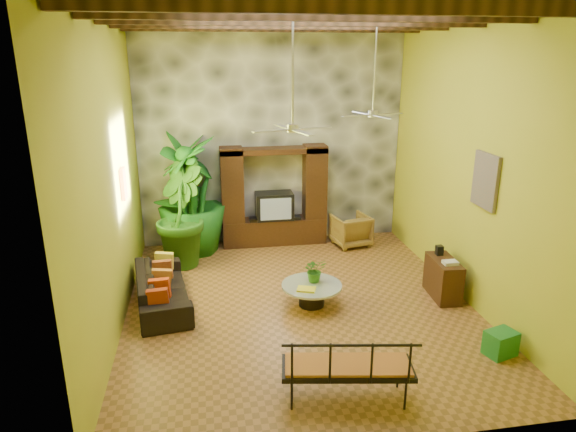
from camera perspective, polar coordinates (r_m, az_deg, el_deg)
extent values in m
plane|color=brown|center=(9.29, 1.26, -9.82)|extent=(7.00, 7.00, 0.00)
cube|color=silver|center=(8.25, 1.51, 22.63)|extent=(6.00, 7.00, 0.02)
cube|color=#ADB428|center=(11.82, -1.86, 9.03)|extent=(6.00, 0.02, 5.00)
cube|color=#ADB428|center=(8.40, -19.22, 4.40)|extent=(0.02, 7.00, 5.00)
cube|color=#ADB428|center=(9.45, 19.63, 5.76)|extent=(0.02, 7.00, 5.00)
cube|color=#3F4047|center=(11.76, -1.82, 8.98)|extent=(5.98, 0.10, 4.98)
cube|color=#3F2714|center=(5.71, 6.88, 22.44)|extent=(5.95, 0.16, 0.22)
cube|color=#3F2714|center=(6.97, 3.69, 21.67)|extent=(5.95, 0.16, 0.22)
cube|color=#3F2714|center=(8.24, 1.50, 21.11)|extent=(5.95, 0.16, 0.22)
cube|color=#3F2714|center=(9.52, -0.10, 20.67)|extent=(5.95, 0.16, 0.22)
cube|color=#3F2714|center=(10.80, -1.30, 20.33)|extent=(5.95, 0.16, 0.22)
cube|color=black|center=(12.01, -1.53, -1.66)|extent=(2.40, 0.50, 0.60)
cube|color=black|center=(11.63, -6.21, 2.74)|extent=(0.50, 0.48, 2.00)
cube|color=black|center=(11.88, 2.98, 3.14)|extent=(0.50, 0.48, 2.00)
cube|color=black|center=(11.52, -1.61, 7.28)|extent=(2.40, 0.48, 0.12)
cube|color=black|center=(11.80, -1.54, 1.14)|extent=(0.85, 0.52, 0.62)
cube|color=#8C99A8|center=(11.55, -1.35, 0.76)|extent=(0.70, 0.02, 0.50)
cylinder|color=#B6B5BB|center=(7.80, 0.54, 16.30)|extent=(0.04, 0.04, 1.80)
cylinder|color=#B6B5BB|center=(7.87, 0.52, 9.74)|extent=(0.18, 0.18, 0.12)
cube|color=#B6B5BB|center=(8.03, 2.88, 9.73)|extent=(0.58, 0.26, 0.01)
cube|color=#B6B5BB|center=(8.20, -0.56, 9.92)|extent=(0.26, 0.58, 0.01)
cube|color=#B6B5BB|center=(7.73, -1.93, 9.43)|extent=(0.58, 0.26, 0.01)
cube|color=#B6B5BB|center=(7.56, 1.69, 9.23)|extent=(0.26, 0.58, 0.01)
cylinder|color=#B6B5BB|center=(9.80, 9.67, 16.38)|extent=(0.04, 0.04, 1.80)
cylinder|color=#B6B5BB|center=(9.86, 9.39, 11.15)|extent=(0.18, 0.18, 0.12)
cube|color=#B6B5BB|center=(10.07, 11.13, 11.07)|extent=(0.58, 0.26, 0.01)
cube|color=#B6B5BB|center=(10.16, 8.25, 11.28)|extent=(0.26, 0.58, 0.01)
cube|color=#B6B5BB|center=(9.67, 7.58, 10.98)|extent=(0.58, 0.26, 0.01)
cube|color=#B6B5BB|center=(9.57, 10.60, 10.76)|extent=(0.26, 0.58, 0.01)
cube|color=#BF8F16|center=(9.44, -17.81, 3.44)|extent=(0.06, 0.32, 0.55)
cube|color=#276791|center=(8.97, 21.09, 3.68)|extent=(0.06, 0.70, 0.90)
imported|color=black|center=(9.43, -13.82, -7.78)|extent=(1.14, 2.26, 0.63)
imported|color=brown|center=(11.96, 6.97, -1.55)|extent=(0.92, 0.94, 0.73)
imported|color=#1A651E|center=(11.62, -11.10, 2.69)|extent=(1.55, 1.70, 2.68)
imported|color=#255F19|center=(10.83, -12.02, 0.27)|extent=(1.19, 1.38, 2.23)
imported|color=#1A651B|center=(11.42, -10.70, 2.25)|extent=(1.60, 1.60, 2.61)
cylinder|color=black|center=(9.20, 2.63, -8.84)|extent=(0.45, 0.45, 0.36)
cylinder|color=silver|center=(9.12, 2.65, -7.72)|extent=(1.06, 1.06, 0.04)
imported|color=#2B691B|center=(9.14, 3.01, -6.00)|extent=(0.42, 0.37, 0.44)
cube|color=yellow|center=(8.89, 2.05, -8.14)|extent=(0.37, 0.31, 0.03)
cube|color=black|center=(6.88, 6.61, -16.45)|extent=(1.74, 0.82, 0.07)
cube|color=#A25D26|center=(6.85, 6.62, -16.17)|extent=(1.65, 0.75, 0.06)
cube|color=black|center=(6.49, 7.44, -15.92)|extent=(1.66, 0.31, 0.54)
cube|color=#392412|center=(9.84, 16.85, -6.64)|extent=(0.47, 0.93, 0.72)
cube|color=#1D6D21|center=(8.43, 22.55, -12.92)|extent=(0.51, 0.43, 0.38)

